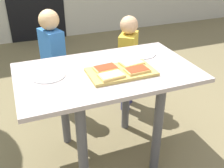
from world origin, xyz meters
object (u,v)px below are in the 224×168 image
Objects in this scene: cutting_board at (121,72)px; pizza_slice_near_right at (137,70)px; pizza_slice_far_right at (132,63)px; child_left at (53,56)px; pizza_slice_near_left at (111,76)px; pizza_slice_far_left at (106,68)px; plate_white_left at (48,75)px; dining_table at (107,88)px; plate_white_right at (141,53)px; child_right at (128,58)px.

pizza_slice_near_right is (0.09, -0.05, 0.02)m from cutting_board.
pizza_slice_far_right is at bearing 30.37° from cutting_board.
pizza_slice_far_right is 0.89m from child_left.
pizza_slice_far_left is at bearing 87.68° from pizza_slice_near_left.
pizza_slice_far_right is (0.19, 0.01, 0.00)m from pizza_slice_far_left.
pizza_slice_near_left reaches higher than plate_white_left.
dining_table is at bearing 134.32° from cutting_board.
cutting_board is 0.37m from plate_white_right.
dining_table is 7.33× the size of pizza_slice_near_left.
pizza_slice_near_left is 0.18× the size of child_right.
plate_white_right is (0.34, 0.18, 0.14)m from dining_table.
cutting_board is at bearing 152.15° from pizza_slice_near_right.
pizza_slice_far_left is (-0.18, 0.10, 0.00)m from pizza_slice_near_right.
pizza_slice_far_left is (0.00, 0.11, 0.00)m from pizza_slice_near_left.
child_left reaches higher than plate_white_right.
pizza_slice_far_left and pizza_slice_far_right have the same top height.
child_right reaches higher than plate_white_right.
plate_white_right is (0.73, 0.11, 0.00)m from plate_white_left.
child_left is (-0.22, 0.89, -0.19)m from pizza_slice_near_left.
plate_white_left is 0.99m from child_right.
pizza_slice_near_left is at bearing -147.88° from pizza_slice_far_right.
pizza_slice_near_right is 0.35m from plate_white_right.
pizza_slice_near_left is 0.23m from pizza_slice_far_right.
pizza_slice_far_left is 0.38m from plate_white_left.
pizza_slice_near_right reaches higher than plate_white_left.
cutting_board is (0.07, -0.07, 0.15)m from dining_table.
pizza_slice_near_right is 0.11m from pizza_slice_far_right.
pizza_slice_near_right reaches higher than plate_white_right.
pizza_slice_far_left is 0.97× the size of pizza_slice_far_right.
plate_white_right is at bearing 8.96° from plate_white_left.
cutting_board is 0.47× the size of child_right.
dining_table is 0.17m from pizza_slice_far_left.
pizza_slice_far_right is at bearing -7.64° from plate_white_left.
pizza_slice_far_right is at bearing 3.05° from pizza_slice_far_left.
pizza_slice_far_left is (-0.09, 0.05, 0.02)m from cutting_board.
child_left reaches higher than dining_table.
pizza_slice_near_right is at bearing -36.68° from dining_table.
plate_white_right is (0.18, 0.30, -0.03)m from pizza_slice_near_right.
plate_white_left is 0.73m from plate_white_right.
pizza_slice_near_right is 0.71× the size of plate_white_right.
pizza_slice_far_right is (0.10, 0.06, 0.02)m from cutting_board.
plate_white_left is at bearing 172.36° from pizza_slice_far_right.
child_left is (-0.24, 0.76, -0.02)m from dining_table.
dining_table is at bearing 176.28° from pizza_slice_far_right.
child_left is at bearing 105.99° from pizza_slice_far_left.
pizza_slice_far_right is 0.17× the size of child_left.
child_right is at bearing 67.19° from pizza_slice_far_right.
child_right is (0.43, 0.58, -0.08)m from dining_table.
cutting_board is at bearing -69.40° from child_left.
dining_table is 0.73m from child_right.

